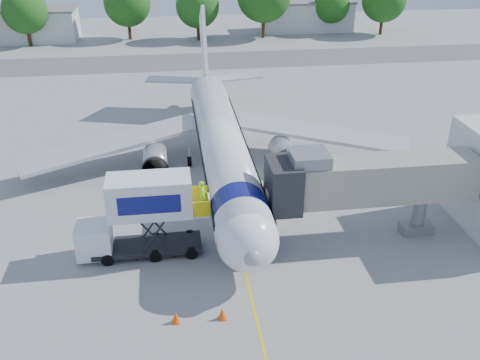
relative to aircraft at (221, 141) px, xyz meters
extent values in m
plane|color=gray|center=(0.00, -4.12, -2.95)|extent=(160.00, 160.00, 0.00)
cube|color=yellow|center=(0.00, -4.12, -2.94)|extent=(0.15, 70.00, 0.01)
cube|color=#59595B|center=(0.00, 37.88, -2.94)|extent=(120.00, 10.00, 0.01)
cylinder|color=white|center=(0.00, -1.12, 0.05)|extent=(3.70, 28.00, 3.70)
sphere|color=white|center=(0.00, -15.12, 0.05)|extent=(3.70, 3.70, 3.70)
sphere|color=gray|center=(0.00, -16.67, 0.05)|extent=(1.10, 1.10, 1.10)
cone|color=white|center=(0.00, 15.88, 0.05)|extent=(3.70, 6.00, 3.70)
cube|color=white|center=(0.00, 16.88, 4.25)|extent=(0.35, 7.26, 8.29)
cube|color=#B0B2B5|center=(9.00, 2.38, -0.65)|extent=(16.17, 9.32, 1.42)
cube|color=#B0B2B5|center=(-9.00, 2.38, -0.65)|extent=(16.17, 9.32, 1.42)
cylinder|color=#999BA0|center=(5.50, 0.38, -1.65)|extent=(2.10, 3.60, 2.10)
cylinder|color=#999BA0|center=(-5.50, 0.38, -1.65)|extent=(2.10, 3.60, 2.10)
cube|color=black|center=(0.00, -15.42, 0.50)|extent=(2.60, 1.39, 0.81)
cylinder|color=navy|center=(0.00, -12.12, 0.05)|extent=(3.73, 2.00, 3.73)
cylinder|color=silver|center=(0.00, -13.62, -2.20)|extent=(0.16, 0.16, 1.50)
cylinder|color=black|center=(0.00, -13.62, -2.63)|extent=(0.25, 0.64, 0.64)
cylinder|color=black|center=(2.60, 1.88, -2.50)|extent=(0.35, 0.90, 0.90)
cylinder|color=black|center=(-2.60, 1.88, -2.50)|extent=(0.35, 0.90, 0.90)
cube|color=gray|center=(9.00, -11.12, 1.45)|extent=(13.60, 2.60, 2.80)
cube|color=black|center=(2.90, -11.12, 1.45)|extent=(2.00, 3.20, 3.20)
cube|color=slate|center=(4.50, -11.12, 3.25)|extent=(2.40, 2.40, 0.80)
cylinder|color=slate|center=(12.50, -11.12, -1.45)|extent=(0.90, 0.90, 3.00)
cube|color=slate|center=(12.50, -11.12, -2.60)|extent=(2.20, 1.20, 0.70)
cylinder|color=black|center=(11.60, -11.12, -2.60)|extent=(0.30, 0.70, 0.70)
cylinder|color=black|center=(13.40, -11.12, -2.60)|extent=(0.30, 0.70, 0.70)
cube|color=black|center=(-6.00, -11.12, -2.40)|extent=(7.00, 2.30, 0.35)
cube|color=silver|center=(-9.30, -11.12, -1.60)|extent=(2.20, 2.20, 2.10)
cube|color=black|center=(-9.30, -11.12, -1.15)|extent=(1.90, 2.10, 0.70)
cube|color=silver|center=(-5.60, -11.12, 1.30)|extent=(5.20, 2.40, 2.50)
cube|color=navy|center=(-5.60, -12.34, 1.30)|extent=(3.80, 0.04, 1.20)
cube|color=silver|center=(-2.45, -11.12, 0.10)|extent=(1.10, 2.20, 0.10)
cube|color=yellow|center=(-2.45, -12.17, 0.65)|extent=(1.10, 0.06, 1.10)
cube|color=yellow|center=(-2.45, -10.07, 0.65)|extent=(1.10, 0.06, 1.10)
cylinder|color=black|center=(-3.20, -12.17, -2.55)|extent=(0.80, 0.25, 0.80)
cylinder|color=black|center=(-3.20, -10.07, -2.55)|extent=(0.80, 0.25, 0.80)
cylinder|color=black|center=(-8.50, -12.17, -2.55)|extent=(0.80, 0.25, 0.80)
cylinder|color=black|center=(-8.50, -10.07, -2.55)|extent=(0.80, 0.25, 0.80)
imported|color=#8DE017|center=(-2.29, -11.12, 1.12)|extent=(0.56, 0.76, 1.93)
cylinder|color=black|center=(3.57, -22.23, -2.59)|extent=(0.76, 0.43, 0.72)
cone|color=#EB520C|center=(-1.85, -18.09, -2.57)|extent=(0.47, 0.47, 0.75)
cube|color=#EB520C|center=(-1.85, -18.09, -2.93)|extent=(0.43, 0.43, 0.04)
cone|color=#EB520C|center=(-4.38, -18.04, -2.58)|extent=(0.47, 0.47, 0.74)
cube|color=#EB520C|center=(-4.38, -18.04, -2.93)|extent=(0.42, 0.42, 0.04)
cube|color=silver|center=(-28.00, 55.88, -0.45)|extent=(18.00, 8.00, 5.00)
cube|color=slate|center=(-28.00, 55.88, 2.20)|extent=(18.40, 8.40, 0.30)
cube|color=silver|center=(22.00, 57.88, -0.45)|extent=(16.00, 7.00, 5.00)
cube|color=slate|center=(22.00, 57.88, 2.20)|extent=(16.40, 7.40, 0.30)
cylinder|color=#382314|center=(-26.17, 51.63, -1.34)|extent=(0.56, 0.56, 3.22)
sphere|color=#1E4612|center=(-26.17, 51.63, 2.61)|extent=(7.17, 7.17, 7.17)
cylinder|color=#382314|center=(-10.08, 54.32, -1.19)|extent=(0.56, 0.56, 3.51)
sphere|color=#1E4612|center=(-10.08, 54.32, 3.11)|extent=(7.81, 7.81, 7.81)
cylinder|color=#382314|center=(1.60, 52.27, -1.31)|extent=(0.56, 0.56, 3.27)
sphere|color=#1E4612|center=(1.60, 52.27, 2.68)|extent=(7.26, 7.26, 7.26)
cylinder|color=#382314|center=(12.94, 52.60, -0.85)|extent=(0.56, 0.56, 4.19)
cylinder|color=#382314|center=(25.67, 54.82, -1.53)|extent=(0.56, 0.56, 2.83)
sphere|color=#1E4612|center=(25.67, 54.82, 1.93)|extent=(6.29, 6.29, 6.29)
cylinder|color=#382314|center=(34.27, 52.32, -1.21)|extent=(0.56, 0.56, 3.47)
sphere|color=#1E4612|center=(34.27, 52.32, 3.03)|extent=(7.72, 7.72, 7.72)
camera|label=1|loc=(-3.98, -40.82, 17.26)|focal=40.00mm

